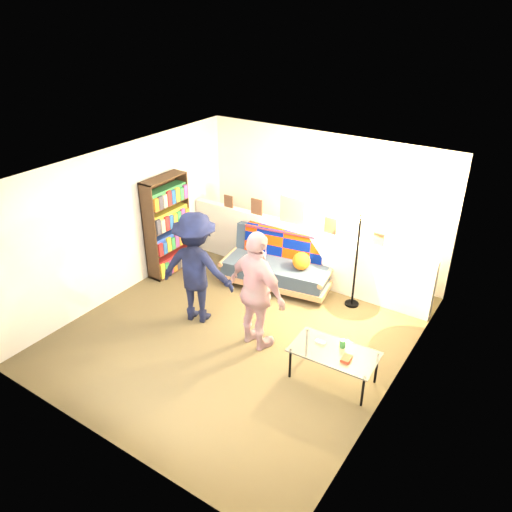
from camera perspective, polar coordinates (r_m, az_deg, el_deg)
The scene contains 10 objects.
ground at distance 7.42m, azimuth -1.72°, elevation -8.41°, with size 5.00×5.00×0.00m, color brown.
room_shell at distance 6.93m, azimuth 0.33°, elevation 4.78°, with size 4.60×5.05×2.45m.
half_wall_ledge at distance 8.47m, azimuth 5.24°, elevation 0.37°, with size 4.45×0.15×1.00m, color silver.
ledge_decor at distance 8.26m, azimuth 3.99°, elevation 4.89°, with size 2.97×0.02×0.45m.
futon_sofa at distance 8.37m, azimuth 2.70°, elevation -0.93°, with size 1.94×1.14×0.79m.
bookshelf at distance 8.70m, azimuth -10.09°, elevation 3.08°, with size 0.29×0.87×1.73m.
coffee_table at distance 6.38m, azimuth 8.98°, elevation -10.92°, with size 1.10×0.63×0.56m.
floor_lamp at distance 7.57m, azimuth 11.82°, elevation 1.93°, with size 0.34×0.30×1.63m.
person_left at distance 7.28m, azimuth -6.83°, elevation -1.37°, with size 1.11×0.64×1.71m, color black.
person_right at distance 6.65m, azimuth 0.13°, elevation -4.11°, with size 1.01×0.42×1.73m, color pink.
Camera 1 is at (3.49, -4.87, 4.37)m, focal length 35.00 mm.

